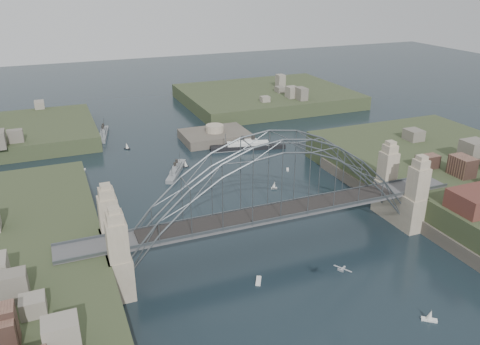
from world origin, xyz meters
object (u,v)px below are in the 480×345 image
(bridge, at_px, (274,194))
(ocean_liner, at_px, (248,146))
(naval_cruiser_far, at_px, (104,134))
(naval_cruiser_near, at_px, (176,170))
(fort_island, at_px, (215,141))

(bridge, bearing_deg, ocean_liner, 71.82)
(naval_cruiser_far, bearing_deg, bridge, -75.82)
(naval_cruiser_near, height_order, naval_cruiser_far, naval_cruiser_far)
(naval_cruiser_near, relative_size, naval_cruiser_far, 0.92)
(naval_cruiser_near, bearing_deg, ocean_liner, 21.97)
(bridge, relative_size, fort_island, 3.82)
(fort_island, height_order, naval_cruiser_far, fort_island)
(fort_island, distance_m, naval_cruiser_near, 30.51)
(bridge, bearing_deg, fort_island, 80.27)
(fort_island, height_order, ocean_liner, ocean_liner)
(ocean_liner, bearing_deg, bridge, -108.18)
(bridge, bearing_deg, naval_cruiser_near, 99.54)
(bridge, xyz_separation_m, naval_cruiser_near, (-7.88, 46.88, -11.56))
(naval_cruiser_far, bearing_deg, ocean_liner, -37.09)
(naval_cruiser_near, relative_size, ocean_liner, 0.63)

